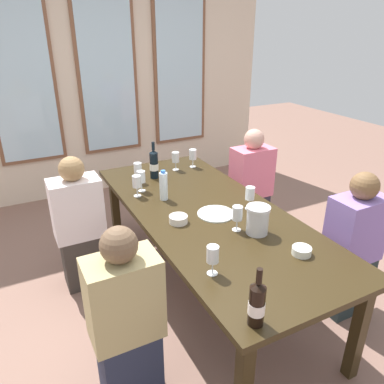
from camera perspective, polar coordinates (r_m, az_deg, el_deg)
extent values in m
plane|color=#825E51|center=(3.16, 2.20, -14.92)|extent=(12.00, 12.00, 0.00)
cube|color=beige|center=(4.81, -12.87, 17.14)|extent=(4.20, 0.06, 2.90)
cube|color=brown|center=(4.62, -24.54, 15.37)|extent=(0.72, 0.03, 1.88)
cube|color=silver|center=(4.60, -24.52, 15.34)|extent=(0.64, 0.01, 1.80)
cube|color=brown|center=(4.77, -12.72, 17.09)|extent=(0.72, 0.03, 1.88)
cube|color=silver|center=(4.75, -12.67, 17.07)|extent=(0.64, 0.01, 1.80)
cube|color=brown|center=(5.09, -1.88, 18.06)|extent=(0.72, 0.03, 1.88)
cube|color=silver|center=(5.08, -1.80, 18.04)|extent=(0.64, 0.01, 1.80)
cube|color=#2F2311|center=(2.76, 2.43, -3.26)|extent=(1.00, 2.37, 0.04)
cube|color=#2F2311|center=(2.54, 23.96, -18.75)|extent=(0.07, 0.07, 0.70)
cube|color=#2F2311|center=(3.70, -11.56, -2.70)|extent=(0.07, 0.07, 0.70)
cube|color=#2F2311|center=(3.96, -0.30, -0.32)|extent=(0.07, 0.07, 0.70)
cylinder|color=white|center=(2.71, 3.65, -3.31)|extent=(0.27, 0.27, 0.01)
cylinder|color=silver|center=(2.47, 9.92, -4.41)|extent=(0.14, 0.14, 0.17)
cylinder|color=silver|center=(2.43, 10.08, -2.44)|extent=(0.16, 0.16, 0.02)
cylinder|color=black|center=(3.32, -5.79, 4.03)|extent=(0.08, 0.07, 0.23)
cone|color=black|center=(3.28, -5.88, 6.11)|extent=(0.08, 0.07, 0.02)
cylinder|color=black|center=(3.27, -5.92, 6.94)|extent=(0.03, 0.03, 0.08)
cylinder|color=white|center=(3.33, -5.78, 3.84)|extent=(0.08, 0.08, 0.06)
cylinder|color=black|center=(1.78, 9.79, -16.69)|extent=(0.07, 0.08, 0.20)
cone|color=black|center=(1.71, 10.06, -13.81)|extent=(0.07, 0.08, 0.02)
cylinder|color=black|center=(1.68, 10.19, -12.47)|extent=(0.03, 0.03, 0.08)
cylinder|color=silver|center=(1.78, 9.77, -16.93)|extent=(0.08, 0.08, 0.06)
cylinder|color=white|center=(2.34, 16.32, -8.58)|extent=(0.12, 0.12, 0.05)
cylinder|color=white|center=(2.59, -2.08, -4.16)|extent=(0.13, 0.13, 0.05)
cylinder|color=white|center=(2.90, -4.34, 0.88)|extent=(0.06, 0.06, 0.22)
cylinder|color=blue|center=(2.85, -4.42, 3.10)|extent=(0.04, 0.04, 0.02)
cylinder|color=white|center=(3.10, -7.62, 0.20)|extent=(0.06, 0.06, 0.00)
cylinder|color=white|center=(3.09, -7.66, 0.87)|extent=(0.01, 0.01, 0.07)
cylinder|color=white|center=(3.06, -7.75, 2.33)|extent=(0.07, 0.07, 0.09)
cylinder|color=maroon|center=(3.07, -7.72, 1.83)|extent=(0.06, 0.06, 0.03)
cylinder|color=white|center=(3.29, -8.11, 1.56)|extent=(0.06, 0.06, 0.00)
cylinder|color=white|center=(3.27, -8.15, 2.20)|extent=(0.01, 0.01, 0.07)
cylinder|color=white|center=(3.24, -8.24, 3.59)|extent=(0.07, 0.07, 0.09)
cylinder|color=maroon|center=(3.25, -8.20, 3.02)|extent=(0.06, 0.06, 0.02)
cylinder|color=white|center=(2.11, 3.09, -12.23)|extent=(0.06, 0.06, 0.00)
cylinder|color=white|center=(2.09, 3.12, -11.36)|extent=(0.01, 0.01, 0.07)
cylinder|color=white|center=(2.04, 3.17, -9.42)|extent=(0.07, 0.07, 0.09)
cylinder|color=#590C19|center=(2.06, 3.15, -10.16)|extent=(0.06, 0.06, 0.03)
cylinder|color=white|center=(3.02, -8.28, -0.57)|extent=(0.06, 0.06, 0.00)
cylinder|color=white|center=(3.00, -8.33, 0.11)|extent=(0.01, 0.01, 0.07)
cylinder|color=white|center=(2.97, -8.42, 1.61)|extent=(0.07, 0.07, 0.09)
cylinder|color=maroon|center=(2.98, -8.39, 1.06)|extent=(0.06, 0.06, 0.03)
cylinder|color=white|center=(2.52, 6.78, -5.71)|extent=(0.06, 0.06, 0.00)
cylinder|color=white|center=(2.51, 6.82, -4.93)|extent=(0.01, 0.01, 0.07)
cylinder|color=white|center=(2.47, 6.92, -3.20)|extent=(0.07, 0.07, 0.09)
cylinder|color=white|center=(3.53, -2.48, 3.41)|extent=(0.06, 0.06, 0.00)
cylinder|color=white|center=(3.52, -2.49, 4.01)|extent=(0.01, 0.01, 0.07)
cylinder|color=white|center=(3.49, -2.52, 5.32)|extent=(0.07, 0.07, 0.09)
cylinder|color=#590C19|center=(3.50, -2.51, 4.88)|extent=(0.06, 0.06, 0.03)
cylinder|color=white|center=(3.60, 0.12, 3.87)|extent=(0.06, 0.06, 0.00)
cylinder|color=white|center=(3.59, 0.12, 4.46)|extent=(0.01, 0.01, 0.07)
cylinder|color=white|center=(3.56, 0.12, 5.75)|extent=(0.07, 0.07, 0.09)
cylinder|color=beige|center=(3.57, 0.12, 5.26)|extent=(0.06, 0.06, 0.03)
cylinder|color=white|center=(2.82, 8.65, -2.49)|extent=(0.06, 0.06, 0.00)
cylinder|color=white|center=(2.80, 8.70, -1.77)|extent=(0.01, 0.01, 0.07)
cylinder|color=white|center=(2.76, 8.81, -0.18)|extent=(0.07, 0.07, 0.09)
cube|color=#252A40|center=(2.38, -9.42, -24.29)|extent=(0.32, 0.24, 0.45)
cube|color=tan|center=(2.06, -10.32, -15.63)|extent=(0.38, 0.24, 0.48)
sphere|color=brown|center=(1.87, -11.06, -7.91)|extent=(0.19, 0.19, 0.19)
cube|color=#212C2D|center=(3.10, 22.20, -12.68)|extent=(0.32, 0.24, 0.45)
cube|color=#8A6CBB|center=(2.86, 23.65, -5.14)|extent=(0.38, 0.24, 0.48)
sphere|color=brown|center=(2.73, 24.77, 0.85)|extent=(0.19, 0.19, 0.19)
cube|color=#38312C|center=(3.26, -16.09, -9.72)|extent=(0.32, 0.24, 0.45)
cube|color=silver|center=(3.04, -17.09, -2.39)|extent=(0.38, 0.24, 0.48)
sphere|color=#98744A|center=(2.91, -17.87, 3.36)|extent=(0.19, 0.19, 0.19)
cube|color=#292430|center=(3.85, 8.63, -3.42)|extent=(0.32, 0.24, 0.45)
cube|color=#E76F87|center=(3.66, 9.08, 3.04)|extent=(0.38, 0.24, 0.48)
sphere|color=tan|center=(3.56, 9.42, 7.93)|extent=(0.19, 0.19, 0.19)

